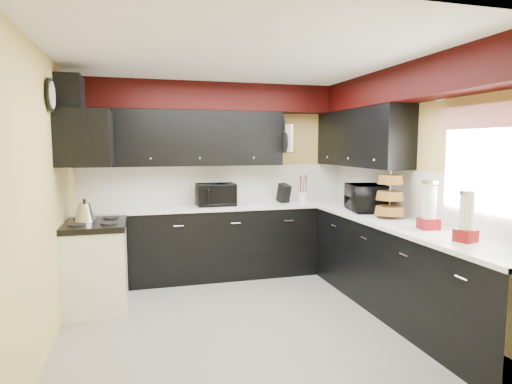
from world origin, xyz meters
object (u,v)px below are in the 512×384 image
microwave (367,198)px  knife_block (284,193)px  toaster_oven (216,195)px  kettle (85,212)px  utensil_crock (303,197)px

microwave → knife_block: 1.19m
toaster_oven → kettle: (-1.51, -0.67, -0.07)m
utensil_crock → kettle: kettle is taller
knife_block → kettle: bearing=179.4°
kettle → knife_block: bearing=16.0°
toaster_oven → utensil_crock: bearing=-2.3°
knife_block → kettle: size_ratio=1.19×
microwave → kettle: 3.15m
toaster_oven → microwave: size_ratio=0.86×
toaster_oven → knife_block: (0.93, 0.03, -0.02)m
knife_block → toaster_oven: bearing=165.1°
toaster_oven → microwave: (1.63, -0.93, 0.02)m
toaster_oven → knife_block: toaster_oven is taller
microwave → toaster_oven: bearing=71.8°
utensil_crock → knife_block: knife_block is taller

